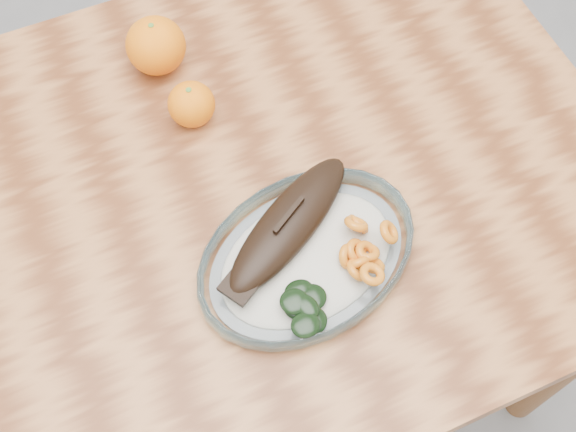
{
  "coord_description": "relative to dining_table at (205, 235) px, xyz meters",
  "views": [
    {
      "loc": [
        -0.08,
        -0.48,
        1.6
      ],
      "look_at": [
        0.1,
        -0.08,
        0.77
      ],
      "focal_mm": 45.0,
      "sensor_mm": 36.0,
      "label": 1
    }
  ],
  "objects": [
    {
      "name": "orange_right",
      "position": [
        0.04,
        0.13,
        0.13
      ],
      "size": [
        0.07,
        0.07,
        0.07
      ],
      "primitive_type": "sphere",
      "color": "orange",
      "rests_on": "dining_table"
    },
    {
      "name": "plated_meal",
      "position": [
        0.1,
        -0.14,
        0.12
      ],
      "size": [
        0.63,
        0.63,
        0.08
      ],
      "rotation": [
        0.0,
        0.0,
        0.2
      ],
      "color": "white",
      "rests_on": "dining_table"
    },
    {
      "name": "orange_left",
      "position": [
        0.03,
        0.24,
        0.14
      ],
      "size": [
        0.09,
        0.09,
        0.09
      ],
      "primitive_type": "sphere",
      "color": "orange",
      "rests_on": "dining_table"
    },
    {
      "name": "ground",
      "position": [
        0.0,
        0.0,
        -0.65
      ],
      "size": [
        3.0,
        3.0,
        0.0
      ],
      "primitive_type": "plane",
      "color": "slate",
      "rests_on": "ground"
    },
    {
      "name": "dining_table",
      "position": [
        0.0,
        0.0,
        0.0
      ],
      "size": [
        1.2,
        0.8,
        0.75
      ],
      "color": "#5F2F16",
      "rests_on": "ground"
    }
  ]
}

